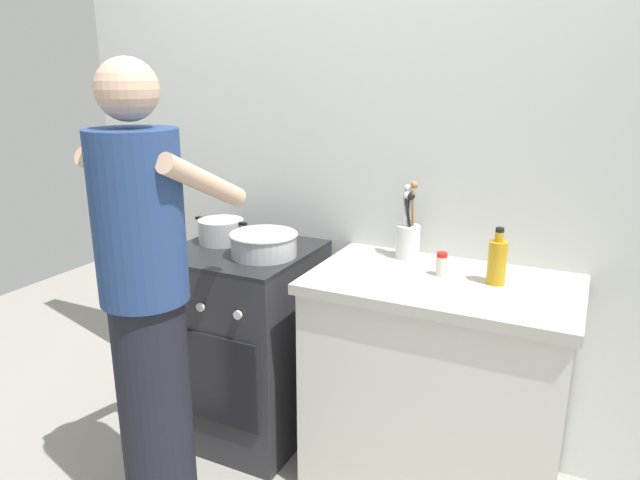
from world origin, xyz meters
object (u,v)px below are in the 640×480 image
Objects in this scene: oil_bottle at (497,261)px; utensil_crock at (408,234)px; stove_range at (245,342)px; mixing_bowl at (264,243)px; pot at (221,231)px; spice_bottle at (442,264)px; person at (148,310)px.

utensil_crock is at bearing 157.92° from oil_bottle.
mixing_bowl is at bearing -15.28° from stove_range.
oil_bottle is at bearing -0.05° from pot.
oil_bottle reaches higher than spice_bottle.
utensil_crock is 0.19× the size of person.
oil_bottle is at bearing 5.15° from mixing_bowl.
utensil_crock is at bearing 23.61° from mixing_bowl.
pot is 0.83× the size of utensil_crock.
stove_range is 1.01m from spice_bottle.
person reaches higher than stove_range.
oil_bottle is at bearing -0.18° from spice_bottle.
oil_bottle is (1.09, 0.05, 0.54)m from stove_range.
pot reaches higher than stove_range.
mixing_bowl is at bearing -173.41° from spice_bottle.
oil_bottle is (0.20, -0.00, 0.04)m from spice_bottle.
oil_bottle is at bearing 2.47° from stove_range.
person reaches higher than mixing_bowl.
pot is at bearing 179.97° from spice_bottle.
oil_bottle is 1.26m from person.
spice_bottle is (0.19, -0.16, -0.06)m from utensil_crock.
utensil_crock is at bearing 139.79° from spice_bottle.
spice_bottle reaches higher than stove_range.
oil_bottle is (1.23, -0.00, 0.03)m from pot.
stove_range is 9.78× the size of spice_bottle.
oil_bottle reaches higher than mixing_bowl.
utensil_crock is 3.56× the size of spice_bottle.
utensil_crock reaches higher than spice_bottle.
stove_range is 0.76m from person.
pot is at bearing 179.95° from oil_bottle.
mixing_bowl is at bearing -156.39° from utensil_crock.
mixing_bowl is 1.37× the size of oil_bottle.
person reaches higher than oil_bottle.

